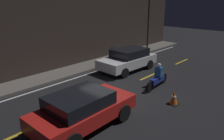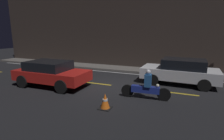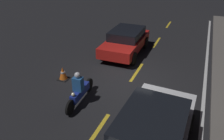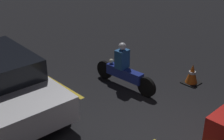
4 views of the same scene
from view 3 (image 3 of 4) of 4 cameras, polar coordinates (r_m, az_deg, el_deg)
The scene contains 10 objects.
ground_plane at distance 10.01m, azimuth 4.82°, elevation -3.07°, with size 56.00×56.00×0.00m, color black.
lane_dash_a at distance 19.09m, azimuth 14.56°, elevation 11.42°, with size 2.00×0.14×0.01m.
lane_dash_b at distance 14.86m, azimuth 11.61°, elevation 7.11°, with size 2.00×0.14×0.01m.
lane_dash_c at distance 10.85m, azimuth 6.50°, elevation -0.54°, with size 2.00×0.14×0.01m.
lane_dash_d at distance 7.41m, azimuth -4.12°, elevation -16.00°, with size 2.00×0.14×0.01m.
lane_solid_kerb at distance 9.70m, azimuth 22.88°, elevation -6.53°, with size 25.20×0.14×0.01m.
taxi_red at distance 12.69m, azimuth 3.64°, elevation 7.66°, with size 4.11×2.00×1.39m.
sedan_white at distance 6.42m, azimuth 10.45°, elevation -15.49°, with size 4.25×2.14×1.46m.
motorcycle at distance 8.48m, azimuth -8.43°, elevation -5.18°, with size 2.20×0.38×1.36m.
traffic_cone_near at distance 10.29m, azimuth -12.71°, elevation -0.85°, with size 0.48×0.48×0.62m.
Camera 3 is at (8.21, 2.53, 5.13)m, focal length 35.00 mm.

